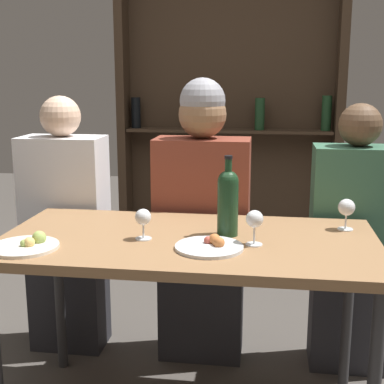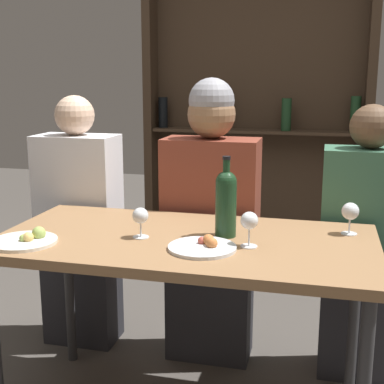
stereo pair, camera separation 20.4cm
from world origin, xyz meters
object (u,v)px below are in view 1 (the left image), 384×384
object	(u,v)px
seated_person_left	(66,233)
food_plate_0	(27,245)
wine_bottle	(228,200)
food_plate_1	(211,246)
wine_glass_2	(143,218)
wine_glass_0	(346,208)
seated_person_right	(352,248)
seated_person_center	(202,226)
wine_glass_1	(255,221)

from	to	relation	value
seated_person_left	food_plate_0	bearing A→B (deg)	-78.98
wine_bottle	food_plate_1	world-z (taller)	wine_bottle
wine_glass_2	food_plate_0	bearing A→B (deg)	-157.12
food_plate_0	food_plate_1	size ratio (longest dim) A/B	1.00
wine_glass_0	seated_person_left	world-z (taller)	seated_person_left
wine_glass_0	seated_person_left	size ratio (longest dim) A/B	0.10
seated_person_right	wine_bottle	bearing A→B (deg)	-139.71
seated_person_left	seated_person_right	distance (m)	1.34
food_plate_1	seated_person_left	bearing A→B (deg)	141.27
wine_bottle	seated_person_right	size ratio (longest dim) A/B	0.25
wine_glass_2	seated_person_center	xyz separation A→B (m)	(0.15, 0.54, -0.18)
food_plate_0	seated_person_center	xyz separation A→B (m)	(0.53, 0.70, -0.11)
wine_glass_0	food_plate_1	xyz separation A→B (m)	(-0.49, -0.31, -0.07)
seated_person_center	seated_person_right	world-z (taller)	seated_person_center
wine_bottle	food_plate_1	size ratio (longest dim) A/B	1.27
wine_glass_2	seated_person_right	distance (m)	1.02
wine_glass_0	seated_person_center	world-z (taller)	seated_person_center
wine_bottle	seated_person_center	bearing A→B (deg)	108.71
wine_glass_0	wine_bottle	bearing A→B (deg)	-163.00
food_plate_1	wine_bottle	bearing A→B (deg)	75.22
wine_bottle	food_plate_0	size ratio (longest dim) A/B	1.27
wine_glass_1	food_plate_0	distance (m)	0.80
seated_person_center	seated_person_right	size ratio (longest dim) A/B	1.09
seated_person_center	wine_bottle	bearing A→B (deg)	-71.29
food_plate_1	wine_glass_0	bearing A→B (deg)	31.82
wine_glass_0	seated_person_center	bearing A→B (deg)	152.55
wine_glass_2	food_plate_0	distance (m)	0.42
wine_bottle	seated_person_left	size ratio (longest dim) A/B	0.24
wine_glass_2	food_plate_0	world-z (taller)	wine_glass_2
wine_bottle	wine_glass_0	world-z (taller)	wine_bottle
food_plate_0	seated_person_left	size ratio (longest dim) A/B	0.19
wine_glass_0	seated_person_left	xyz separation A→B (m)	(-1.26, 0.31, -0.25)
wine_bottle	wine_glass_0	size ratio (longest dim) A/B	2.47
wine_glass_0	seated_person_right	xyz separation A→B (m)	(0.08, 0.31, -0.26)
wine_glass_0	wine_glass_1	xyz separation A→B (m)	(-0.35, -0.24, 0.00)
wine_glass_1	wine_glass_2	xyz separation A→B (m)	(-0.40, 0.01, -0.01)
wine_bottle	wine_glass_2	xyz separation A→B (m)	(-0.30, -0.10, -0.06)
wine_bottle	wine_glass_0	bearing A→B (deg)	17.00
wine_bottle	food_plate_1	xyz separation A→B (m)	(-0.04, -0.17, -0.13)
seated_person_left	wine_glass_1	bearing A→B (deg)	-31.21
wine_glass_0	food_plate_0	xyz separation A→B (m)	(-1.13, -0.39, -0.07)
wine_glass_2	food_plate_1	bearing A→B (deg)	-16.05
seated_person_center	seated_person_right	xyz separation A→B (m)	(0.68, 0.00, -0.07)
seated_person_left	seated_person_right	size ratio (longest dim) A/B	1.02
wine_glass_0	wine_glass_2	distance (m)	0.78
seated_person_center	food_plate_1	bearing A→B (deg)	-80.13
wine_bottle	food_plate_0	world-z (taller)	wine_bottle
wine_bottle	seated_person_center	distance (m)	0.53
wine_glass_1	wine_glass_2	distance (m)	0.40
food_plate_1	seated_person_left	xyz separation A→B (m)	(-0.77, 0.62, -0.17)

